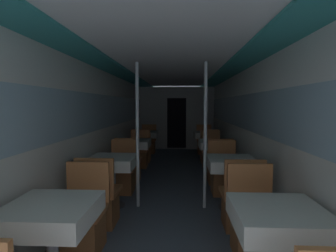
# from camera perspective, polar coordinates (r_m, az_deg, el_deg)

# --- Properties ---
(wall_left) EXTENTS (0.05, 10.49, 2.11)m
(wall_left) POSITION_cam_1_polar(r_m,az_deg,el_deg) (5.05, -13.51, -0.08)
(wall_left) COLOR silver
(wall_left) RESTS_ON ground_plane
(wall_right) EXTENTS (0.05, 10.49, 2.11)m
(wall_right) POSITION_cam_1_polar(r_m,az_deg,el_deg) (4.98, 16.03, -0.20)
(wall_right) COLOR silver
(wall_right) RESTS_ON ground_plane
(ceiling_panel) EXTENTS (2.56, 10.49, 0.07)m
(ceiling_panel) POSITION_cam_1_polar(r_m,az_deg,el_deg) (4.88, 1.17, 12.31)
(ceiling_panel) COLOR white
(ceiling_panel) RESTS_ON wall_left
(bulkhead_far) EXTENTS (2.51, 0.09, 2.11)m
(bulkhead_far) POSITION_cam_1_polar(r_m,az_deg,el_deg) (8.92, 1.89, 1.70)
(bulkhead_far) COLOR #A8A8A3
(bulkhead_far) RESTS_ON ground_plane
(dining_table_left_0) EXTENTS (0.67, 0.67, 0.74)m
(dining_table_left_0) POSITION_cam_1_polar(r_m,az_deg,el_deg) (2.34, -24.08, -17.59)
(dining_table_left_0) COLOR #4C4C51
(dining_table_left_0) RESTS_ON ground_plane
(chair_left_far_0) EXTENTS (0.46, 0.46, 0.89)m
(chair_left_far_0) POSITION_cam_1_polar(r_m,az_deg,el_deg) (3.01, -18.10, -19.69)
(chair_left_far_0) COLOR #9C5B31
(chair_left_far_0) RESTS_ON ground_plane
(dining_table_left_1) EXTENTS (0.67, 0.67, 0.74)m
(dining_table_left_1) POSITION_cam_1_polar(r_m,az_deg,el_deg) (3.99, -12.00, -8.07)
(dining_table_left_1) COLOR #4C4C51
(dining_table_left_1) RESTS_ON ground_plane
(chair_left_near_1) EXTENTS (0.46, 0.46, 0.89)m
(chair_left_near_1) POSITION_cam_1_polar(r_m,az_deg,el_deg) (3.51, -14.61, -15.99)
(chair_left_near_1) COLOR #9C5B31
(chair_left_near_1) RESTS_ON ground_plane
(chair_left_far_1) EXTENTS (0.46, 0.46, 0.89)m
(chair_left_far_1) POSITION_cam_1_polar(r_m,az_deg,el_deg) (4.67, -9.93, -10.70)
(chair_left_far_1) COLOR #9C5B31
(chair_left_far_1) RESTS_ON ground_plane
(support_pole_left_1) EXTENTS (0.05, 0.05, 2.11)m
(support_pole_left_1) POSITION_cam_1_polar(r_m,az_deg,el_deg) (3.84, -6.65, -2.09)
(support_pole_left_1) COLOR silver
(support_pole_left_1) RESTS_ON ground_plane
(dining_table_left_2) EXTENTS (0.67, 0.67, 0.74)m
(dining_table_left_2) POSITION_cam_1_polar(r_m,az_deg,el_deg) (5.76, -7.33, -4.12)
(dining_table_left_2) COLOR #4C4C51
(dining_table_left_2) RESTS_ON ground_plane
(chair_left_near_2) EXTENTS (0.46, 0.46, 0.89)m
(chair_left_near_2) POSITION_cam_1_polar(r_m,az_deg,el_deg) (5.22, -8.52, -9.05)
(chair_left_near_2) COLOR #9C5B31
(chair_left_near_2) RESTS_ON ground_plane
(chair_left_far_2) EXTENTS (0.46, 0.46, 0.89)m
(chair_left_far_2) POSITION_cam_1_polar(r_m,az_deg,el_deg) (6.43, -6.31, -6.43)
(chair_left_far_2) COLOR #9C5B31
(chair_left_far_2) RESTS_ON ground_plane
(dining_table_left_3) EXTENTS (0.67, 0.67, 0.74)m
(dining_table_left_3) POSITION_cam_1_polar(r_m,az_deg,el_deg) (7.55, -4.89, -2.03)
(dining_table_left_3) COLOR #4C4C51
(dining_table_left_3) RESTS_ON ground_plane
(chair_left_near_3) EXTENTS (0.46, 0.46, 0.89)m
(chair_left_near_3) POSITION_cam_1_polar(r_m,az_deg,el_deg) (6.99, -5.56, -5.53)
(chair_left_near_3) COLOR #9C5B31
(chair_left_near_3) RESTS_ON ground_plane
(chair_left_far_3) EXTENTS (0.46, 0.46, 0.89)m
(chair_left_far_3) POSITION_cam_1_polar(r_m,az_deg,el_deg) (8.22, -4.29, -4.00)
(chair_left_far_3) COLOR #9C5B31
(chair_left_far_3) RESTS_ON ground_plane
(dining_table_right_0) EXTENTS (0.67, 0.67, 0.74)m
(dining_table_right_0) POSITION_cam_1_polar(r_m,az_deg,el_deg) (2.24, 22.88, -18.61)
(dining_table_right_0) COLOR #4C4C51
(dining_table_right_0) RESTS_ON ground_plane
(chair_right_far_0) EXTENTS (0.46, 0.46, 0.89)m
(chair_right_far_0) POSITION_cam_1_polar(r_m,az_deg,el_deg) (2.93, 18.14, -20.39)
(chair_right_far_0) COLOR #9C5B31
(chair_right_far_0) RESTS_ON ground_plane
(dining_table_right_1) EXTENTS (0.67, 0.67, 0.74)m
(dining_table_right_1) POSITION_cam_1_polar(r_m,az_deg,el_deg) (3.93, 13.58, -8.29)
(dining_table_right_1) COLOR #4C4C51
(dining_table_right_1) RESTS_ON ground_plane
(chair_right_near_1) EXTENTS (0.46, 0.46, 0.89)m
(chair_right_near_1) POSITION_cam_1_polar(r_m,az_deg,el_deg) (3.44, 15.50, -16.43)
(chair_right_near_1) COLOR #9C5B31
(chair_right_near_1) RESTS_ON ground_plane
(chair_right_far_1) EXTENTS (0.46, 0.46, 0.89)m
(chair_right_far_1) POSITION_cam_1_polar(r_m,az_deg,el_deg) (4.62, 12.01, -10.90)
(chair_right_far_1) COLOR #9C5B31
(chair_right_far_1) RESTS_ON ground_plane
(support_pole_right_1) EXTENTS (0.05, 0.05, 2.11)m
(support_pole_right_1) POSITION_cam_1_polar(r_m,az_deg,el_deg) (3.81, 8.11, -2.16)
(support_pole_right_1) COLOR silver
(support_pole_right_1) RESTS_ON ground_plane
(dining_table_right_2) EXTENTS (0.67, 0.67, 0.74)m
(dining_table_right_2) POSITION_cam_1_polar(r_m,az_deg,el_deg) (5.71, 10.13, -4.22)
(dining_table_right_2) COLOR #4C4C51
(dining_table_right_2) RESTS_ON ground_plane
(chair_right_near_2) EXTENTS (0.46, 0.46, 0.89)m
(chair_right_near_2) POSITION_cam_1_polar(r_m,az_deg,el_deg) (5.17, 10.97, -9.21)
(chair_right_near_2) COLOR #9C5B31
(chair_right_near_2) RESTS_ON ground_plane
(chair_right_far_2) EXTENTS (0.46, 0.46, 0.89)m
(chair_right_far_2) POSITION_cam_1_polar(r_m,az_deg,el_deg) (6.39, 9.36, -6.53)
(chair_right_far_2) COLOR #9C5B31
(chair_right_far_2) RESTS_ON ground_plane
(dining_table_right_3) EXTENTS (0.67, 0.67, 0.74)m
(dining_table_right_3) POSITION_cam_1_polar(r_m,az_deg,el_deg) (7.52, 8.34, -2.09)
(dining_table_right_3) COLOR #4C4C51
(dining_table_right_3) RESTS_ON ground_plane
(chair_right_near_3) EXTENTS (0.46, 0.46, 0.89)m
(chair_right_near_3) POSITION_cam_1_polar(r_m,az_deg,el_deg) (6.96, 8.81, -5.62)
(chair_right_near_3) COLOR #9C5B31
(chair_right_near_3) RESTS_ON ground_plane
(chair_right_far_3) EXTENTS (0.46, 0.46, 0.89)m
(chair_right_far_3) POSITION_cam_1_polar(r_m,az_deg,el_deg) (8.19, 7.89, -4.06)
(chair_right_far_3) COLOR #9C5B31
(chair_right_far_3) RESTS_ON ground_plane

